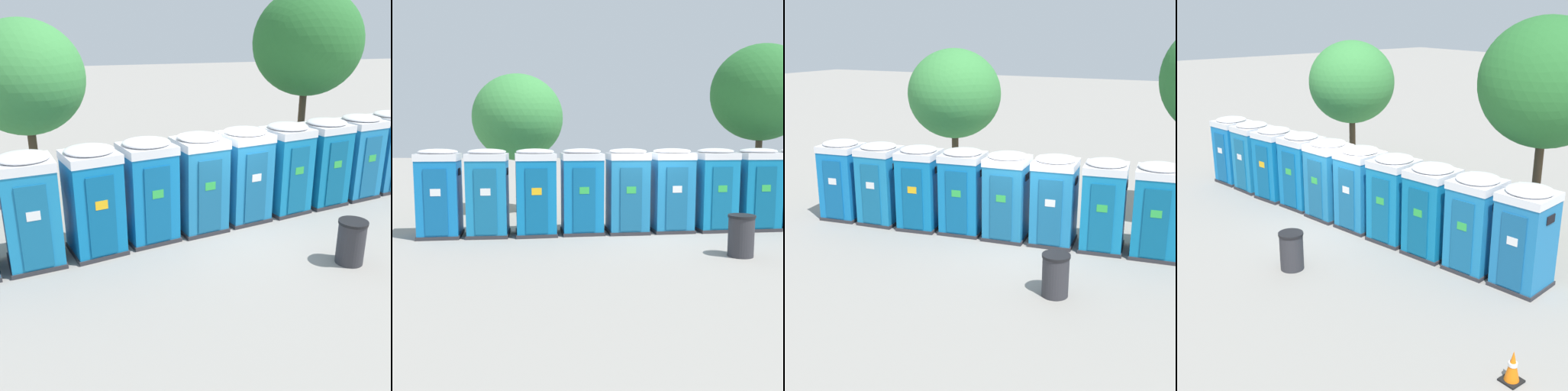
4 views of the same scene
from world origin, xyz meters
The scene contains 11 objects.
ground_plane centered at (0.00, 0.00, 0.00)m, with size 120.00×120.00×0.00m, color gray.
portapotty_0 centered at (-6.19, -0.44, 1.28)m, with size 1.35×1.36×2.54m.
portapotty_1 centered at (-4.82, -0.29, 1.28)m, with size 1.30×1.32×2.54m.
portapotty_2 centered at (-3.45, -0.13, 1.28)m, with size 1.38×1.39×2.54m.
portapotty_3 centered at (-2.10, 0.15, 1.28)m, with size 1.39×1.37×2.54m.
portapotty_4 centered at (-0.74, 0.29, 1.28)m, with size 1.35×1.34×2.54m.
portapotty_5 centered at (0.62, 0.51, 1.28)m, with size 1.37×1.36×2.54m.
portapotty_6 centered at (1.99, 0.69, 1.28)m, with size 1.35×1.37×2.54m.
portapotty_7 centered at (3.35, 0.87, 1.28)m, with size 1.38×1.36×2.54m.
street_tree_1 centered at (-4.65, 4.12, 3.63)m, with size 3.43×3.43×5.27m.
trash_can centered at (1.80, -2.60, 0.51)m, with size 0.65×0.65×1.01m.
Camera 3 is at (5.46, -13.41, 5.73)m, focal length 50.00 mm.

